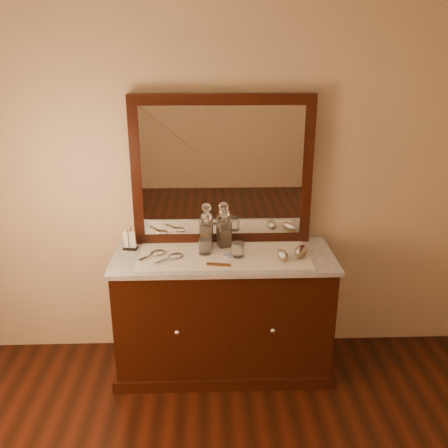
{
  "coord_description": "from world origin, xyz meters",
  "views": [
    {
      "loc": [
        -0.1,
        -0.95,
        2.12
      ],
      "look_at": [
        0.0,
        1.85,
        1.1
      ],
      "focal_mm": 38.96,
      "sensor_mm": 36.0,
      "label": 1
    }
  ],
  "objects_px": {
    "brush_far": "(301,251)",
    "dresser_cabinet": "(223,314)",
    "comb": "(219,265)",
    "hand_mirror_inner": "(173,257)",
    "brush_near": "(282,255)",
    "hand_mirror_outer": "(156,253)",
    "decanter_left": "(207,234)",
    "decanter_right": "(224,232)",
    "napkin_rack": "(130,241)",
    "pin_dish": "(229,255)",
    "mirror_frame": "(222,171)"
  },
  "relations": [
    {
      "from": "brush_far",
      "to": "dresser_cabinet",
      "type": "bearing_deg",
      "value": 177.07
    },
    {
      "from": "comb",
      "to": "hand_mirror_inner",
      "type": "distance_m",
      "value": 0.31
    },
    {
      "from": "brush_near",
      "to": "hand_mirror_outer",
      "type": "height_order",
      "value": "brush_near"
    },
    {
      "from": "decanter_left",
      "to": "hand_mirror_outer",
      "type": "bearing_deg",
      "value": -162.58
    },
    {
      "from": "decanter_left",
      "to": "decanter_right",
      "type": "relative_size",
      "value": 0.94
    },
    {
      "from": "comb",
      "to": "hand_mirror_outer",
      "type": "relative_size",
      "value": 0.76
    },
    {
      "from": "decanter_left",
      "to": "brush_far",
      "type": "relative_size",
      "value": 1.38
    },
    {
      "from": "napkin_rack",
      "to": "decanter_left",
      "type": "relative_size",
      "value": 0.57
    },
    {
      "from": "dresser_cabinet",
      "to": "decanter_right",
      "type": "relative_size",
      "value": 5.16
    },
    {
      "from": "brush_far",
      "to": "comb",
      "type": "bearing_deg",
      "value": -165.13
    },
    {
      "from": "pin_dish",
      "to": "mirror_frame",
      "type": "bearing_deg",
      "value": 97.16
    },
    {
      "from": "mirror_frame",
      "to": "brush_near",
      "type": "relative_size",
      "value": 7.74
    },
    {
      "from": "hand_mirror_inner",
      "to": "napkin_rack",
      "type": "bearing_deg",
      "value": 150.62
    },
    {
      "from": "decanter_right",
      "to": "napkin_rack",
      "type": "bearing_deg",
      "value": -178.07
    },
    {
      "from": "mirror_frame",
      "to": "comb",
      "type": "height_order",
      "value": "mirror_frame"
    },
    {
      "from": "decanter_left",
      "to": "hand_mirror_inner",
      "type": "height_order",
      "value": "decanter_left"
    },
    {
      "from": "decanter_left",
      "to": "napkin_rack",
      "type": "bearing_deg",
      "value": 179.28
    },
    {
      "from": "decanter_left",
      "to": "hand_mirror_inner",
      "type": "distance_m",
      "value": 0.28
    },
    {
      "from": "mirror_frame",
      "to": "hand_mirror_inner",
      "type": "relative_size",
      "value": 6.29
    },
    {
      "from": "napkin_rack",
      "to": "decanter_right",
      "type": "xyz_separation_m",
      "value": [
        0.63,
        0.02,
        0.05
      ]
    },
    {
      "from": "mirror_frame",
      "to": "pin_dish",
      "type": "distance_m",
      "value": 0.57
    },
    {
      "from": "mirror_frame",
      "to": "pin_dish",
      "type": "relative_size",
      "value": 16.43
    },
    {
      "from": "comb",
      "to": "decanter_right",
      "type": "bearing_deg",
      "value": 91.67
    },
    {
      "from": "mirror_frame",
      "to": "decanter_right",
      "type": "height_order",
      "value": "mirror_frame"
    },
    {
      "from": "decanter_right",
      "to": "pin_dish",
      "type": "bearing_deg",
      "value": -81.54
    },
    {
      "from": "mirror_frame",
      "to": "dresser_cabinet",
      "type": "bearing_deg",
      "value": -90.0
    },
    {
      "from": "decanter_left",
      "to": "hand_mirror_inner",
      "type": "bearing_deg",
      "value": -143.08
    },
    {
      "from": "mirror_frame",
      "to": "decanter_left",
      "type": "bearing_deg",
      "value": -128.99
    },
    {
      "from": "decanter_left",
      "to": "hand_mirror_outer",
      "type": "relative_size",
      "value": 1.29
    },
    {
      "from": "mirror_frame",
      "to": "decanter_right",
      "type": "distance_m",
      "value": 0.41
    },
    {
      "from": "mirror_frame",
      "to": "decanter_left",
      "type": "height_order",
      "value": "mirror_frame"
    },
    {
      "from": "comb",
      "to": "decanter_left",
      "type": "xyz_separation_m",
      "value": [
        -0.07,
        0.28,
        0.09
      ]
    },
    {
      "from": "hand_mirror_outer",
      "to": "comb",
      "type": "bearing_deg",
      "value": -23.22
    },
    {
      "from": "dresser_cabinet",
      "to": "pin_dish",
      "type": "distance_m",
      "value": 0.45
    },
    {
      "from": "hand_mirror_inner",
      "to": "brush_near",
      "type": "bearing_deg",
      "value": -2.36
    },
    {
      "from": "dresser_cabinet",
      "to": "mirror_frame",
      "type": "relative_size",
      "value": 1.17
    },
    {
      "from": "comb",
      "to": "napkin_rack",
      "type": "bearing_deg",
      "value": 163.97
    },
    {
      "from": "dresser_cabinet",
      "to": "napkin_rack",
      "type": "height_order",
      "value": "napkin_rack"
    },
    {
      "from": "pin_dish",
      "to": "hand_mirror_outer",
      "type": "xyz_separation_m",
      "value": [
        -0.48,
        0.04,
        0.0
      ]
    },
    {
      "from": "brush_near",
      "to": "hand_mirror_inner",
      "type": "xyz_separation_m",
      "value": [
        -0.7,
        0.03,
        -0.01
      ]
    },
    {
      "from": "decanter_left",
      "to": "hand_mirror_outer",
      "type": "distance_m",
      "value": 0.36
    },
    {
      "from": "napkin_rack",
      "to": "brush_far",
      "type": "bearing_deg",
      "value": -7.24
    },
    {
      "from": "dresser_cabinet",
      "to": "hand_mirror_outer",
      "type": "relative_size",
      "value": 7.04
    },
    {
      "from": "dresser_cabinet",
      "to": "pin_dish",
      "type": "bearing_deg",
      "value": -45.18
    },
    {
      "from": "mirror_frame",
      "to": "hand_mirror_inner",
      "type": "xyz_separation_m",
      "value": [
        -0.32,
        -0.3,
        -0.49
      ]
    },
    {
      "from": "dresser_cabinet",
      "to": "decanter_left",
      "type": "bearing_deg",
      "value": 134.56
    },
    {
      "from": "comb",
      "to": "decanter_right",
      "type": "height_order",
      "value": "decanter_right"
    },
    {
      "from": "mirror_frame",
      "to": "decanter_right",
      "type": "relative_size",
      "value": 4.42
    },
    {
      "from": "napkin_rack",
      "to": "hand_mirror_outer",
      "type": "bearing_deg",
      "value": -31.58
    },
    {
      "from": "dresser_cabinet",
      "to": "decanter_left",
      "type": "xyz_separation_m",
      "value": [
        -0.11,
        0.11,
        0.54
      ]
    }
  ]
}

